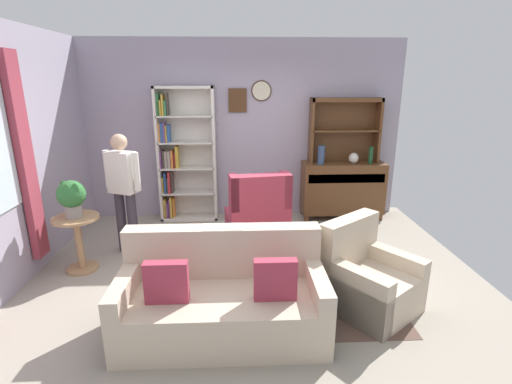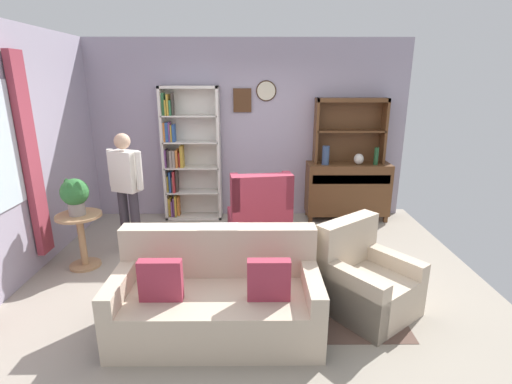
{
  "view_description": "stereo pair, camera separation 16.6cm",
  "coord_description": "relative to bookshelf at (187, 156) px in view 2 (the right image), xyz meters",
  "views": [
    {
      "loc": [
        -0.1,
        -4.01,
        2.21
      ],
      "look_at": [
        0.1,
        0.2,
        0.95
      ],
      "focal_mm": 26.79,
      "sensor_mm": 36.0,
      "label": 1
    },
    {
      "loc": [
        0.07,
        -4.01,
        2.21
      ],
      "look_at": [
        0.1,
        0.2,
        0.95
      ],
      "focal_mm": 26.79,
      "sensor_mm": 36.0,
      "label": 2
    }
  ],
  "objects": [
    {
      "name": "ground_plane",
      "position": [
        0.98,
        -1.95,
        -1.04
      ],
      "size": [
        5.4,
        4.6,
        0.02
      ],
      "primitive_type": "cube",
      "color": "#9E9384"
    },
    {
      "name": "wall_back",
      "position": [
        0.98,
        0.18,
        0.37
      ],
      "size": [
        5.0,
        0.09,
        2.8
      ],
      "color": "#A399AD",
      "rests_on": "ground_plane"
    },
    {
      "name": "wall_left",
      "position": [
        -1.54,
        -1.99,
        0.37
      ],
      "size": [
        0.16,
        4.2,
        2.8
      ],
      "color": "#A399AD",
      "rests_on": "ground_plane"
    },
    {
      "name": "area_rug",
      "position": [
        1.18,
        -2.25,
        -1.03
      ],
      "size": [
        2.61,
        1.88,
        0.01
      ],
      "primitive_type": "cube",
      "color": "brown",
      "rests_on": "ground_plane"
    },
    {
      "name": "bookshelf",
      "position": [
        0.0,
        0.0,
        0.0
      ],
      "size": [
        0.9,
        0.3,
        2.1
      ],
      "color": "silver",
      "rests_on": "ground_plane"
    },
    {
      "name": "sideboard",
      "position": [
        2.56,
        -0.09,
        -0.52
      ],
      "size": [
        1.3,
        0.45,
        0.92
      ],
      "color": "brown",
      "rests_on": "ground_plane"
    },
    {
      "name": "sideboard_hutch",
      "position": [
        2.56,
        0.02,
        0.53
      ],
      "size": [
        1.1,
        0.26,
        1.0
      ],
      "color": "brown",
      "rests_on": "sideboard"
    },
    {
      "name": "vase_tall",
      "position": [
        2.17,
        -0.17,
        0.03
      ],
      "size": [
        0.11,
        0.11,
        0.29
      ],
      "primitive_type": "cylinder",
      "color": "#33476B",
      "rests_on": "sideboard"
    },
    {
      "name": "vase_round",
      "position": [
        2.69,
        -0.15,
        -0.03
      ],
      "size": [
        0.15,
        0.15,
        0.17
      ],
      "primitive_type": "ellipsoid",
      "color": "beige",
      "rests_on": "sideboard"
    },
    {
      "name": "bottle_wine",
      "position": [
        2.95,
        -0.18,
        0.02
      ],
      "size": [
        0.07,
        0.07,
        0.27
      ],
      "primitive_type": "cylinder",
      "color": "#194223",
      "rests_on": "sideboard"
    },
    {
      "name": "couch_floral",
      "position": [
        0.72,
        -2.95,
        -0.72
      ],
      "size": [
        1.8,
        0.85,
        0.9
      ],
      "color": "beige",
      "rests_on": "ground_plane"
    },
    {
      "name": "armchair_floral",
      "position": [
        2.14,
        -2.65,
        -0.74
      ],
      "size": [
        1.07,
        1.08,
        0.88
      ],
      "color": "beige",
      "rests_on": "ground_plane"
    },
    {
      "name": "wingback_chair",
      "position": [
        1.13,
        -1.14,
        -0.65
      ],
      "size": [
        0.89,
        0.91,
        1.05
      ],
      "color": "#A33347",
      "rests_on": "ground_plane"
    },
    {
      "name": "plant_stand",
      "position": [
        -1.01,
        -1.72,
        -0.62
      ],
      "size": [
        0.52,
        0.52,
        0.67
      ],
      "color": "#A87F56",
      "rests_on": "ground_plane"
    },
    {
      "name": "potted_plant_large",
      "position": [
        -1.02,
        -1.73,
        -0.1
      ],
      "size": [
        0.31,
        0.31,
        0.44
      ],
      "color": "gray",
      "rests_on": "plant_stand"
    },
    {
      "name": "person_reading",
      "position": [
        -0.58,
        -1.24,
        -0.12
      ],
      "size": [
        0.51,
        0.32,
        1.56
      ],
      "color": "#38333D",
      "rests_on": "ground_plane"
    }
  ]
}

